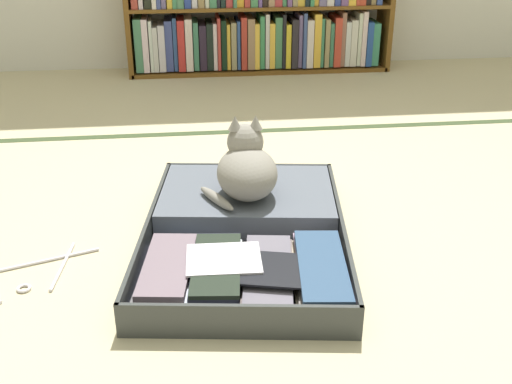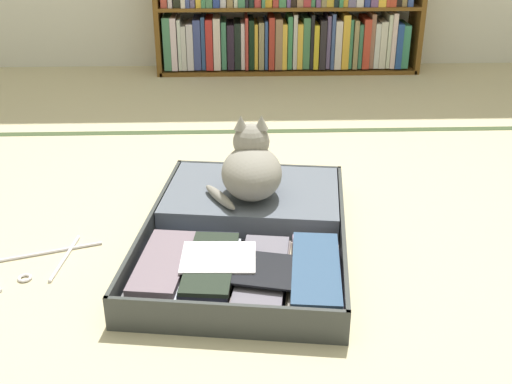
{
  "view_description": "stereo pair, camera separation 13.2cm",
  "coord_description": "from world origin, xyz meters",
  "px_view_note": "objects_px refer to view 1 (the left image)",
  "views": [
    {
      "loc": [
        -0.23,
        -1.63,
        1.0
      ],
      "look_at": [
        -0.04,
        0.03,
        0.2
      ],
      "focal_mm": 43.47,
      "sensor_mm": 36.0,
      "label": 1
    },
    {
      "loc": [
        -0.1,
        -1.64,
        1.0
      ],
      "look_at": [
        -0.04,
        0.03,
        0.2
      ],
      "focal_mm": 43.47,
      "sensor_mm": 36.0,
      "label": 2
    }
  ],
  "objects_px": {
    "bookshelf": "(258,9)",
    "clothes_hanger": "(20,273)",
    "open_suitcase": "(246,229)",
    "black_cat": "(246,168)"
  },
  "relations": [
    {
      "from": "bookshelf",
      "to": "open_suitcase",
      "type": "xyz_separation_m",
      "value": [
        -0.29,
        -2.15,
        -0.33
      ]
    },
    {
      "from": "open_suitcase",
      "to": "clothes_hanger",
      "type": "xyz_separation_m",
      "value": [
        -0.68,
        -0.12,
        -0.04
      ]
    },
    {
      "from": "open_suitcase",
      "to": "clothes_hanger",
      "type": "bearing_deg",
      "value": -170.03
    },
    {
      "from": "open_suitcase",
      "to": "black_cat",
      "type": "distance_m",
      "value": 0.21
    },
    {
      "from": "bookshelf",
      "to": "black_cat",
      "type": "xyz_separation_m",
      "value": [
        -0.28,
        -2.01,
        -0.18
      ]
    },
    {
      "from": "bookshelf",
      "to": "clothes_hanger",
      "type": "distance_m",
      "value": 2.5
    },
    {
      "from": "clothes_hanger",
      "to": "open_suitcase",
      "type": "bearing_deg",
      "value": 9.97
    },
    {
      "from": "bookshelf",
      "to": "clothes_hanger",
      "type": "height_order",
      "value": "bookshelf"
    },
    {
      "from": "bookshelf",
      "to": "clothes_hanger",
      "type": "bearing_deg",
      "value": -113.11
    },
    {
      "from": "bookshelf",
      "to": "open_suitcase",
      "type": "bearing_deg",
      "value": -97.78
    }
  ]
}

